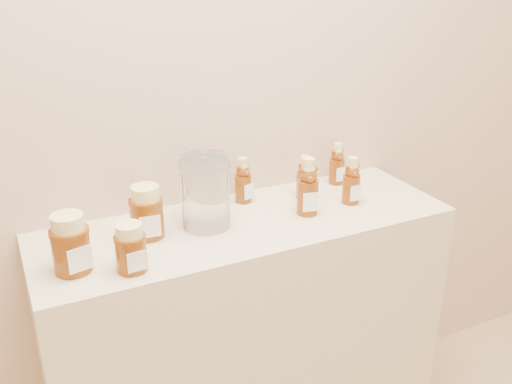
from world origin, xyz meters
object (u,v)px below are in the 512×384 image
bear_bottle_back_left (243,177)px  bear_bottle_front_left (308,183)px  honey_jar_left (70,243)px  glass_canister (205,189)px  display_table (248,349)px

bear_bottle_back_left → bear_bottle_front_left: 0.21m
honey_jar_left → glass_canister: 0.39m
bear_bottle_front_left → glass_canister: (-0.30, 0.05, 0.01)m
bear_bottle_back_left → glass_canister: bearing=-164.3°
display_table → honey_jar_left: honey_jar_left is taller
glass_canister → display_table: bearing=-12.6°
bear_bottle_back_left → honey_jar_left: 0.57m
bear_bottle_back_left → bear_bottle_front_left: (0.13, -0.16, 0.02)m
display_table → bear_bottle_front_left: bearing=-8.7°
display_table → bear_bottle_back_left: bear_bottle_back_left is taller
honey_jar_left → bear_bottle_front_left: bearing=-10.6°
display_table → bear_bottle_front_left: 0.58m
bear_bottle_front_left → glass_canister: glass_canister is taller
bear_bottle_back_left → display_table: bearing=-128.3°
bear_bottle_front_left → honey_jar_left: bearing=-162.2°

